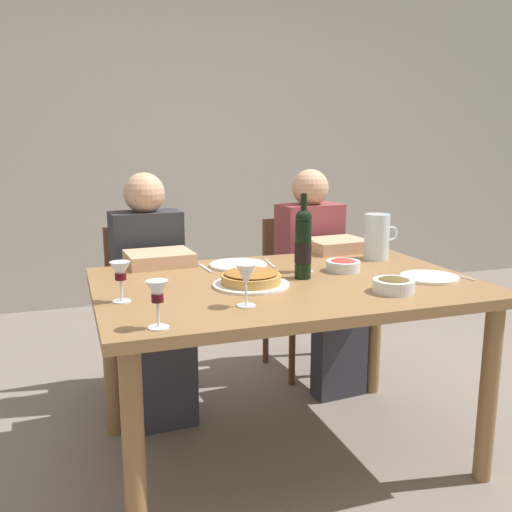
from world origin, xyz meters
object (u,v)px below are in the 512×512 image
at_px(water_pitcher, 377,239).
at_px(wine_glass_right_diner, 306,249).
at_px(diner_right, 319,272).
at_px(diner_left, 153,287).
at_px(wine_glass_centre, 157,294).
at_px(wine_bottle, 303,244).
at_px(dining_table, 286,303).
at_px(wine_glass_left_diner, 120,273).
at_px(olive_bowl, 394,284).
at_px(dinner_plate_left_setting, 238,265).
at_px(dinner_plate_right_setting, 429,277).
at_px(wine_glass_spare, 246,277).
at_px(salad_bowl, 343,265).
at_px(chair_right, 299,283).
at_px(baked_tart, 251,279).
at_px(chair_left, 144,298).

height_order(water_pitcher, wine_glass_right_diner, water_pitcher).
bearing_deg(diner_right, diner_left, -2.57).
height_order(wine_glass_centre, diner_left, diner_left).
bearing_deg(diner_left, wine_bottle, 127.18).
relative_size(dining_table, wine_glass_left_diner, 10.53).
bearing_deg(wine_bottle, wine_glass_right_diner, 59.96).
xyz_separation_m(water_pitcher, olive_bowl, (-0.25, -0.55, -0.07)).
xyz_separation_m(dinner_plate_left_setting, dinner_plate_right_setting, (0.67, -0.47, 0.00)).
bearing_deg(wine_glass_spare, wine_glass_left_diner, 154.12).
relative_size(dining_table, wine_bottle, 4.33).
height_order(wine_bottle, diner_right, diner_right).
height_order(wine_bottle, diner_left, diner_left).
xyz_separation_m(olive_bowl, dinner_plate_right_setting, (0.25, 0.13, -0.02)).
height_order(wine_glass_right_diner, wine_glass_centre, wine_glass_centre).
relative_size(dining_table, wine_glass_right_diner, 10.65).
height_order(wine_glass_centre, diner_right, diner_right).
bearing_deg(wine_bottle, wine_glass_spare, -138.46).
distance_m(salad_bowl, wine_glass_left_diner, 0.97).
xyz_separation_m(wine_glass_right_diner, chair_right, (0.30, 0.77, -0.36)).
bearing_deg(diner_left, wine_glass_right_diner, 135.77).
height_order(dinner_plate_left_setting, dinner_plate_right_setting, same).
bearing_deg(dining_table, dinner_plate_left_setting, 108.20).
bearing_deg(chair_right, dinner_plate_left_setting, 41.84).
xyz_separation_m(wine_glass_right_diner, wine_glass_spare, (-0.40, -0.41, 0.00)).
bearing_deg(water_pitcher, wine_glass_spare, -146.75).
xyz_separation_m(baked_tart, dinner_plate_left_setting, (0.06, 0.34, -0.02)).
bearing_deg(wine_bottle, salad_bowl, 15.73).
relative_size(wine_glass_right_diner, chair_right, 0.16).
distance_m(olive_bowl, chair_right, 1.23).
bearing_deg(dining_table, salad_bowl, 15.29).
xyz_separation_m(diner_left, chair_right, (0.89, 0.27, -0.12)).
bearing_deg(wine_glass_left_diner, water_pitcher, 16.00).
height_order(water_pitcher, diner_left, diner_left).
relative_size(chair_left, chair_right, 1.00).
xyz_separation_m(salad_bowl, diner_right, (0.17, 0.58, -0.17)).
bearing_deg(baked_tart, wine_glass_left_diner, -172.87).
height_order(chair_left, diner_left, diner_left).
bearing_deg(dinner_plate_right_setting, baked_tart, 169.91).
relative_size(diner_left, chair_right, 1.33).
bearing_deg(chair_right, baked_tart, 52.05).
bearing_deg(baked_tart, chair_right, 56.98).
distance_m(water_pitcher, diner_right, 0.48).
relative_size(salad_bowl, chair_right, 0.17).
bearing_deg(water_pitcher, wine_glass_centre, -149.56).
height_order(dinner_plate_left_setting, chair_left, chair_left).
height_order(wine_glass_left_diner, dinner_plate_left_setting, wine_glass_left_diner).
xyz_separation_m(dining_table, dinner_plate_left_setting, (-0.10, 0.32, 0.10)).
height_order(water_pitcher, wine_glass_centre, water_pitcher).
relative_size(salad_bowl, wine_glass_left_diner, 1.03).
distance_m(water_pitcher, diner_left, 1.10).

